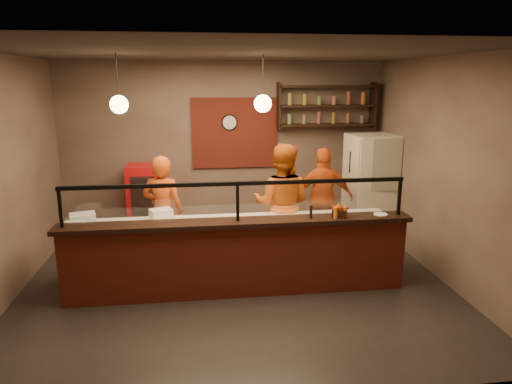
{
  "coord_description": "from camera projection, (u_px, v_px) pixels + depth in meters",
  "views": [
    {
      "loc": [
        -0.49,
        -6.04,
        2.86
      ],
      "look_at": [
        0.32,
        0.3,
        1.29
      ],
      "focal_mm": 32.0,
      "sensor_mm": 36.0,
      "label": 1
    }
  ],
  "objects": [
    {
      "name": "floor",
      "position": [
        237.0,
        285.0,
        6.56
      ],
      "size": [
        6.0,
        6.0,
        0.0
      ],
      "primitive_type": "plane",
      "color": "black",
      "rests_on": "ground"
    },
    {
      "name": "ceiling",
      "position": [
        234.0,
        53.0,
        5.79
      ],
      "size": [
        6.0,
        6.0,
        0.0
      ],
      "primitive_type": "plane",
      "rotation": [
        3.14,
        0.0,
        0.0
      ],
      "color": "#3C342E",
      "rests_on": "wall_back"
    },
    {
      "name": "wall_back",
      "position": [
        224.0,
        149.0,
        8.58
      ],
      "size": [
        6.0,
        0.0,
        6.0
      ],
      "primitive_type": "plane",
      "rotation": [
        1.57,
        0.0,
        0.0
      ],
      "color": "#756356",
      "rests_on": "floor"
    },
    {
      "name": "wall_left",
      "position": [
        1.0,
        182.0,
        5.8
      ],
      "size": [
        0.0,
        5.0,
        5.0
      ],
      "primitive_type": "plane",
      "rotation": [
        1.57,
        0.0,
        1.57
      ],
      "color": "#756356",
      "rests_on": "floor"
    },
    {
      "name": "wall_right",
      "position": [
        444.0,
        170.0,
        6.54
      ],
      "size": [
        0.0,
        5.0,
        5.0
      ],
      "primitive_type": "plane",
      "rotation": [
        1.57,
        0.0,
        -1.57
      ],
      "color": "#756356",
      "rests_on": "floor"
    },
    {
      "name": "wall_front",
      "position": [
        261.0,
        237.0,
        3.77
      ],
      "size": [
        6.0,
        0.0,
        6.0
      ],
      "primitive_type": "plane",
      "rotation": [
        -1.57,
        0.0,
        0.0
      ],
      "color": "#756356",
      "rests_on": "floor"
    },
    {
      "name": "brick_patch",
      "position": [
        235.0,
        133.0,
        8.51
      ],
      "size": [
        1.6,
        0.04,
        1.3
      ],
      "primitive_type": "cube",
      "color": "maroon",
      "rests_on": "wall_back"
    },
    {
      "name": "service_counter",
      "position": [
        238.0,
        260.0,
        6.15
      ],
      "size": [
        4.6,
        0.25,
        1.0
      ],
      "primitive_type": "cube",
      "color": "maroon",
      "rests_on": "floor"
    },
    {
      "name": "counter_ledge",
      "position": [
        238.0,
        223.0,
        6.02
      ],
      "size": [
        4.7,
        0.37,
        0.06
      ],
      "primitive_type": "cube",
      "color": "black",
      "rests_on": "service_counter"
    },
    {
      "name": "worktop_cabinet",
      "position": [
        235.0,
        252.0,
        6.65
      ],
      "size": [
        4.6,
        0.75,
        0.85
      ],
      "primitive_type": "cube",
      "color": "gray",
      "rests_on": "floor"
    },
    {
      "name": "worktop",
      "position": [
        235.0,
        222.0,
        6.54
      ],
      "size": [
        4.6,
        0.75,
        0.05
      ],
      "primitive_type": "cube",
      "color": "silver",
      "rests_on": "worktop_cabinet"
    },
    {
      "name": "sneeze_guard",
      "position": [
        238.0,
        198.0,
        5.94
      ],
      "size": [
        4.5,
        0.05,
        0.52
      ],
      "color": "white",
      "rests_on": "counter_ledge"
    },
    {
      "name": "wall_shelving",
      "position": [
        327.0,
        106.0,
        8.45
      ],
      "size": [
        1.84,
        0.28,
        0.85
      ],
      "color": "black",
      "rests_on": "wall_back"
    },
    {
      "name": "wall_clock",
      "position": [
        229.0,
        122.0,
        8.44
      ],
      "size": [
        0.3,
        0.04,
        0.3
      ],
      "primitive_type": "cylinder",
      "rotation": [
        1.57,
        0.0,
        0.0
      ],
      "color": "black",
      "rests_on": "wall_back"
    },
    {
      "name": "pendant_left",
      "position": [
        119.0,
        104.0,
        5.96
      ],
      "size": [
        0.24,
        0.24,
        0.77
      ],
      "color": "black",
      "rests_on": "ceiling"
    },
    {
      "name": "pendant_right",
      "position": [
        263.0,
        103.0,
        6.19
      ],
      "size": [
        0.24,
        0.24,
        0.77
      ],
      "color": "black",
      "rests_on": "ceiling"
    },
    {
      "name": "cook_left",
      "position": [
        163.0,
        211.0,
        7.13
      ],
      "size": [
        0.72,
        0.56,
        1.75
      ],
      "primitive_type": "imported",
      "rotation": [
        0.0,
        0.0,
        2.89
      ],
      "color": "#D34D13",
      "rests_on": "floor"
    },
    {
      "name": "cook_mid",
      "position": [
        282.0,
        204.0,
        7.19
      ],
      "size": [
        1.13,
        1.0,
        1.92
      ],
      "primitive_type": "imported",
      "rotation": [
        0.0,
        0.0,
        2.79
      ],
      "color": "#C35412",
      "rests_on": "floor"
    },
    {
      "name": "cook_right",
      "position": [
        323.0,
        199.0,
        7.84
      ],
      "size": [
        1.06,
        0.51,
        1.76
      ],
      "primitive_type": "imported",
      "rotation": [
        0.0,
        0.0,
        3.06
      ],
      "color": "#E25615",
      "rests_on": "floor"
    },
    {
      "name": "fridge",
      "position": [
        370.0,
        187.0,
        8.29
      ],
      "size": [
        0.87,
        0.82,
        1.92
      ],
      "primitive_type": "cube",
      "rotation": [
        0.0,
        0.0,
        0.09
      ],
      "color": "#EBE4C7",
      "rests_on": "floor"
    },
    {
      "name": "red_cooler",
      "position": [
        146.0,
        203.0,
        8.28
      ],
      "size": [
        0.62,
        0.57,
        1.39
      ],
      "primitive_type": "cube",
      "rotation": [
        0.0,
        0.0,
        -0.04
      ],
      "color": "red",
      "rests_on": "floor"
    },
    {
      "name": "pizza_dough",
      "position": [
        293.0,
        219.0,
        6.59
      ],
      "size": [
        0.6,
        0.6,
        0.01
      ],
      "primitive_type": "cylinder",
      "rotation": [
        0.0,
        0.0,
        -0.38
      ],
      "color": "white",
      "rests_on": "worktop"
    },
    {
      "name": "prep_tub_a",
      "position": [
        83.0,
        220.0,
        6.31
      ],
      "size": [
        0.39,
        0.35,
        0.17
      ],
      "primitive_type": "cube",
      "rotation": [
        0.0,
        0.0,
        0.28
      ],
      "color": "silver",
      "rests_on": "worktop"
    },
    {
      "name": "prep_tub_b",
      "position": [
        161.0,
        214.0,
        6.59
      ],
      "size": [
        0.36,
        0.33,
        0.15
      ],
      "primitive_type": "cube",
      "rotation": [
        0.0,
        0.0,
        0.38
      ],
      "color": "white",
      "rests_on": "worktop"
    },
    {
      "name": "prep_tub_c",
      "position": [
        74.0,
        228.0,
        6.0
      ],
      "size": [
        0.28,
        0.23,
        0.14
      ],
      "primitive_type": "cube",
      "rotation": [
        0.0,
        0.0,
        0.01
      ],
      "color": "silver",
      "rests_on": "worktop"
    },
    {
      "name": "rolling_pin",
      "position": [
        158.0,
        219.0,
        6.53
      ],
      "size": [
        0.33,
        0.11,
        0.06
      ],
      "primitive_type": "cylinder",
      "rotation": [
        0.0,
        1.57,
        0.19
      ],
      "color": "gold",
      "rests_on": "worktop"
    },
    {
      "name": "condiment_caddy",
      "position": [
        339.0,
        213.0,
        6.15
      ],
      "size": [
        0.24,
        0.21,
        0.11
      ],
      "primitive_type": "cube",
      "rotation": [
        0.0,
        0.0,
        -0.4
      ],
      "color": "black",
      "rests_on": "counter_ledge"
    },
    {
      "name": "pepper_mill",
      "position": [
        311.0,
        212.0,
        6.09
      ],
      "size": [
        0.05,
        0.05,
        0.18
      ],
      "primitive_type": "cylinder",
      "rotation": [
        0.0,
        0.0,
        0.37
      ],
      "color": "black",
      "rests_on": "counter_ledge"
    },
    {
      "name": "small_plate",
      "position": [
        381.0,
        214.0,
        6.27
      ],
      "size": [
        0.22,
        0.22,
        0.01
      ],
      "primitive_type": "cylinder",
      "rotation": [
        0.0,
        0.0,
        -0.19
      ],
      "color": "white",
      "rests_on": "counter_ledge"
    }
  ]
}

